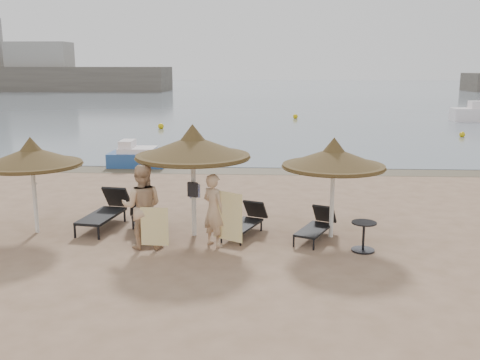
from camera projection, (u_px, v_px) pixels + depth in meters
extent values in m
plane|color=#9F7D62|center=(184.00, 248.00, 12.49)|extent=(160.00, 160.00, 0.00)
cube|color=slate|center=(257.00, 91.00, 90.61)|extent=(200.00, 140.00, 0.03)
cube|color=brown|center=(220.00, 170.00, 21.67)|extent=(200.00, 1.60, 0.01)
cube|color=#9E9A93|center=(41.00, 67.00, 88.71)|extent=(10.00, 5.00, 8.00)
cube|color=white|center=(479.00, 115.00, 40.74)|extent=(4.00, 1.60, 1.00)
cube|color=white|center=(480.00, 105.00, 40.59)|extent=(1.50, 1.00, 0.60)
cylinder|color=white|center=(35.00, 198.00, 13.45)|extent=(0.10, 0.10, 1.79)
cone|color=brown|center=(31.00, 156.00, 13.23)|extent=(2.48, 2.48, 0.47)
cone|color=brown|center=(30.00, 144.00, 13.17)|extent=(0.60, 0.60, 0.38)
cylinder|color=brown|center=(32.00, 165.00, 13.27)|extent=(2.43, 2.43, 0.09)
cylinder|color=white|center=(194.00, 196.00, 13.19)|extent=(0.12, 0.12, 2.04)
cone|color=brown|center=(193.00, 146.00, 12.93)|extent=(2.82, 2.82, 0.53)
cone|color=brown|center=(193.00, 133.00, 12.86)|extent=(0.68, 0.68, 0.44)
cylinder|color=brown|center=(193.00, 156.00, 12.98)|extent=(2.76, 2.76, 0.10)
cylinder|color=white|center=(332.00, 201.00, 13.09)|extent=(0.10, 0.10, 1.82)
cone|color=brown|center=(334.00, 157.00, 12.86)|extent=(2.51, 2.51, 0.48)
cone|color=brown|center=(334.00, 145.00, 12.80)|extent=(0.61, 0.61, 0.39)
cylinder|color=brown|center=(333.00, 166.00, 12.90)|extent=(2.46, 2.46, 0.09)
cylinder|color=black|center=(75.00, 232.00, 13.15)|extent=(0.06, 0.06, 0.31)
cylinder|color=black|center=(99.00, 233.00, 13.03)|extent=(0.06, 0.06, 0.31)
cylinder|color=black|center=(103.00, 215.00, 14.65)|extent=(0.06, 0.06, 0.31)
cylinder|color=black|center=(125.00, 216.00, 14.53)|extent=(0.06, 0.06, 0.31)
cube|color=black|center=(102.00, 216.00, 13.86)|extent=(0.94, 1.76, 0.07)
cube|color=black|center=(117.00, 197.00, 14.74)|extent=(0.76, 0.57, 0.64)
cylinder|color=black|center=(139.00, 240.00, 12.60)|extent=(0.05, 0.05, 0.27)
cylinder|color=black|center=(162.00, 238.00, 12.75)|extent=(0.05, 0.05, 0.27)
cylinder|color=black|center=(133.00, 224.00, 13.86)|extent=(0.05, 0.05, 0.27)
cylinder|color=black|center=(154.00, 222.00, 14.02)|extent=(0.05, 0.05, 0.27)
cube|color=black|center=(146.00, 224.00, 13.32)|extent=(1.07, 1.57, 0.06)
cube|color=black|center=(142.00, 206.00, 14.07)|extent=(0.71, 0.59, 0.55)
cylinder|color=black|center=(221.00, 238.00, 12.80)|extent=(0.05, 0.05, 0.25)
cylinder|color=black|center=(240.00, 241.00, 12.59)|extent=(0.05, 0.05, 0.25)
cylinder|color=black|center=(243.00, 224.00, 13.93)|extent=(0.05, 0.05, 0.25)
cylinder|color=black|center=(261.00, 226.00, 13.72)|extent=(0.05, 0.05, 0.25)
cube|color=black|center=(243.00, 225.00, 13.27)|extent=(1.03, 1.47, 0.05)
cube|color=black|center=(255.00, 209.00, 13.93)|extent=(0.66, 0.56, 0.51)
cylinder|color=black|center=(294.00, 242.00, 12.51)|extent=(0.04, 0.04, 0.25)
cylinder|color=black|center=(314.00, 245.00, 12.29)|extent=(0.04, 0.04, 0.25)
cylinder|color=black|center=(312.00, 228.00, 13.58)|extent=(0.04, 0.04, 0.25)
cylinder|color=black|center=(331.00, 231.00, 13.35)|extent=(0.04, 0.04, 0.25)
cube|color=black|center=(314.00, 230.00, 12.94)|extent=(1.05, 1.43, 0.05)
cube|color=black|center=(324.00, 214.00, 13.56)|extent=(0.65, 0.57, 0.50)
cylinder|color=black|center=(363.00, 250.00, 12.26)|extent=(0.53, 0.53, 0.04)
cylinder|color=black|center=(363.00, 237.00, 12.20)|extent=(0.06, 0.06, 0.64)
cylinder|color=black|center=(364.00, 223.00, 12.13)|extent=(0.57, 0.57, 0.03)
imported|color=tan|center=(142.00, 200.00, 12.27)|extent=(1.08, 0.73, 2.29)
imported|color=tan|center=(214.00, 204.00, 12.43)|extent=(1.09, 1.05, 2.01)
cube|color=yellow|center=(155.00, 227.00, 12.02)|extent=(0.64, 0.06, 0.89)
cube|color=yellow|center=(228.00, 216.00, 12.21)|extent=(0.70, 0.46, 1.15)
cube|color=white|center=(195.00, 191.00, 13.35)|extent=(0.28, 0.17, 0.33)
cube|color=black|center=(193.00, 190.00, 12.99)|extent=(0.27, 0.18, 0.36)
cube|color=#264F93|center=(138.00, 159.00, 22.59)|extent=(2.37, 1.40, 0.59)
cube|color=white|center=(138.00, 151.00, 22.51)|extent=(1.51, 1.19, 0.27)
cube|color=white|center=(127.00, 145.00, 22.48)|extent=(0.54, 0.97, 0.38)
sphere|color=#DAB409|center=(161.00, 126.00, 35.84)|extent=(0.40, 0.40, 0.40)
sphere|color=#DAB409|center=(295.00, 117.00, 42.70)|extent=(0.39, 0.39, 0.39)
sphere|color=#DAB409|center=(462.00, 135.00, 31.72)|extent=(0.33, 0.33, 0.33)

